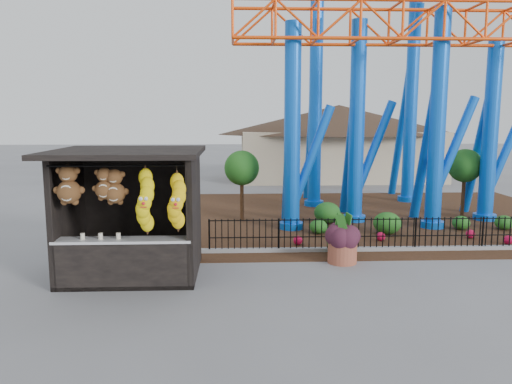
{
  "coord_description": "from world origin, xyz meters",
  "views": [
    {
      "loc": [
        -0.45,
        -10.97,
        3.89
      ],
      "look_at": [
        0.08,
        1.5,
        2.0
      ],
      "focal_mm": 35.0,
      "sensor_mm": 36.0,
      "label": 1
    }
  ],
  "objects_px": {
    "prize_booth": "(129,215)",
    "roller_coaster": "(382,48)",
    "terracotta_planter": "(342,251)",
    "potted_plant": "(337,239)"
  },
  "relations": [
    {
      "from": "roller_coaster",
      "to": "terracotta_planter",
      "type": "distance_m",
      "value": 9.22
    },
    {
      "from": "terracotta_planter",
      "to": "potted_plant",
      "type": "bearing_deg",
      "value": 87.99
    },
    {
      "from": "prize_booth",
      "to": "roller_coaster",
      "type": "relative_size",
      "value": 0.32
    },
    {
      "from": "potted_plant",
      "to": "roller_coaster",
      "type": "bearing_deg",
      "value": 85.54
    },
    {
      "from": "roller_coaster",
      "to": "potted_plant",
      "type": "distance_m",
      "value": 8.58
    },
    {
      "from": "prize_booth",
      "to": "potted_plant",
      "type": "xyz_separation_m",
      "value": [
        5.44,
        1.81,
        -1.09
      ]
    },
    {
      "from": "roller_coaster",
      "to": "terracotta_planter",
      "type": "bearing_deg",
      "value": -113.14
    },
    {
      "from": "roller_coaster",
      "to": "terracotta_planter",
      "type": "height_order",
      "value": "roller_coaster"
    },
    {
      "from": "roller_coaster",
      "to": "terracotta_planter",
      "type": "xyz_separation_m",
      "value": [
        -2.7,
        -6.33,
        -6.13
      ]
    },
    {
      "from": "prize_booth",
      "to": "potted_plant",
      "type": "height_order",
      "value": "prize_booth"
    }
  ]
}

